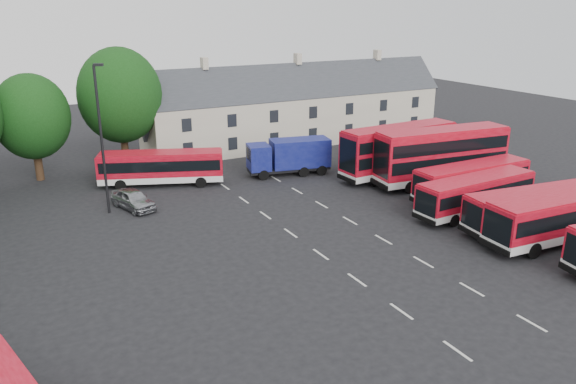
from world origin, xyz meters
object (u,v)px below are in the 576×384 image
bus_dd_south (442,153)px  box_truck (290,155)px  silver_car (133,199)px  lamppost (101,136)px

bus_dd_south → box_truck: size_ratio=1.56×
bus_dd_south → silver_car: 26.35m
box_truck → lamppost: lamppost is taller
box_truck → silver_car: size_ratio=1.75×
bus_dd_south → lamppost: (-27.31, 6.56, 3.15)m
bus_dd_south → box_truck: bus_dd_south is taller
bus_dd_south → silver_car: size_ratio=2.74×
silver_car → lamppost: bearing=163.8°
silver_car → lamppost: (-1.87, -0.02, 5.22)m
bus_dd_south → lamppost: lamppost is taller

